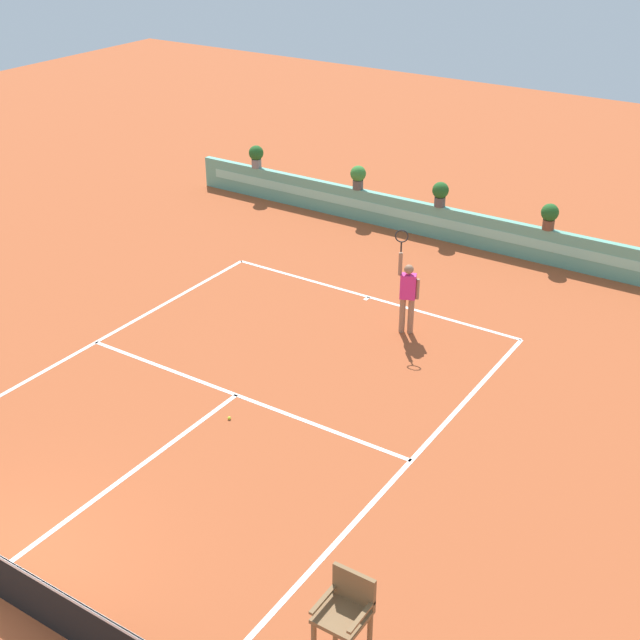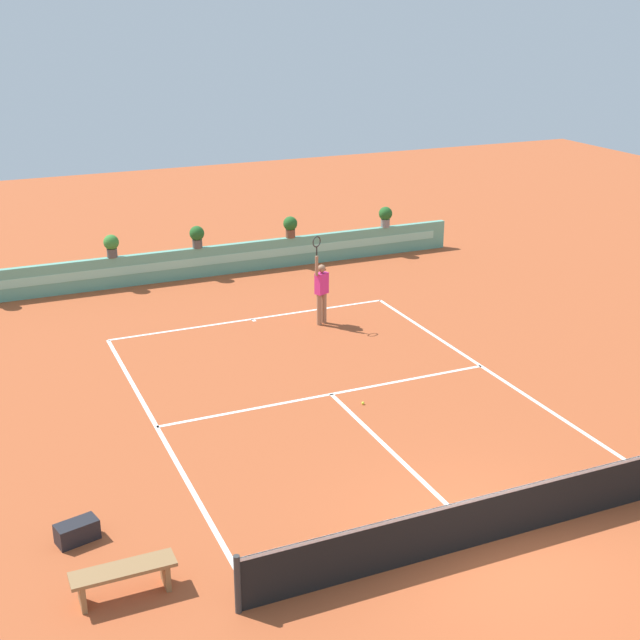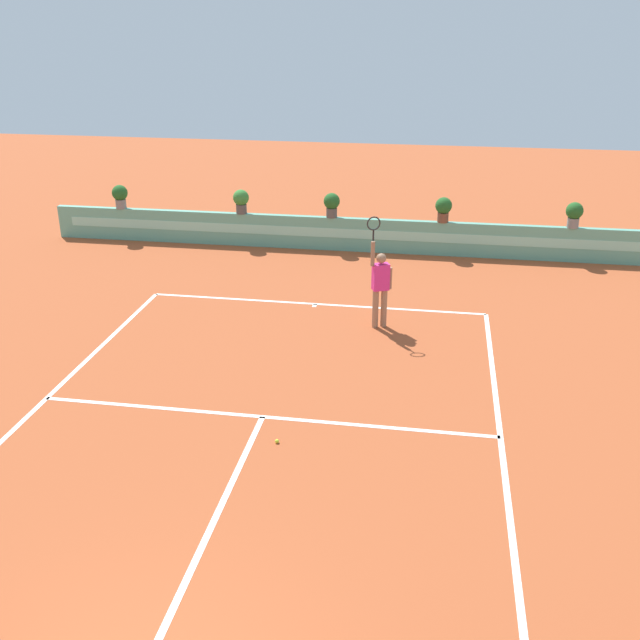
# 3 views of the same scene
# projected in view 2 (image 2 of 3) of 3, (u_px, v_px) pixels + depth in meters

# --- Properties ---
(ground_plane) EXTENTS (60.00, 60.00, 0.00)m
(ground_plane) POSITION_uv_depth(u_px,v_px,m) (338.00, 401.00, 19.80)
(ground_plane) COLOR #A84C28
(court_lines) EXTENTS (8.32, 11.94, 0.01)m
(court_lines) POSITION_uv_depth(u_px,v_px,m) (326.00, 389.00, 20.42)
(court_lines) COLOR white
(court_lines) RESTS_ON ground
(net) EXTENTS (8.92, 0.10, 1.00)m
(net) POSITION_uv_depth(u_px,v_px,m) (489.00, 517.00, 14.47)
(net) COLOR #333333
(net) RESTS_ON ground
(back_wall_barrier) EXTENTS (18.00, 0.21, 1.00)m
(back_wall_barrier) POSITION_uv_depth(u_px,v_px,m) (207.00, 261.00, 28.56)
(back_wall_barrier) COLOR #60A88E
(back_wall_barrier) RESTS_ON ground
(bench_courtside) EXTENTS (1.60, 0.44, 0.51)m
(bench_courtside) POSITION_uv_depth(u_px,v_px,m) (124.00, 575.00, 13.23)
(bench_courtside) COLOR olive
(bench_courtside) RESTS_ON ground
(gear_bag) EXTENTS (0.77, 0.52, 0.36)m
(gear_bag) POSITION_uv_depth(u_px,v_px,m) (77.00, 532.00, 14.64)
(gear_bag) COLOR black
(gear_bag) RESTS_ON ground
(tennis_player) EXTENTS (0.58, 0.34, 2.58)m
(tennis_player) POSITION_uv_depth(u_px,v_px,m) (321.00, 288.00, 24.15)
(tennis_player) COLOR #9E7051
(tennis_player) RESTS_ON ground
(tennis_ball_near_baseline) EXTENTS (0.07, 0.07, 0.07)m
(tennis_ball_near_baseline) POSITION_uv_depth(u_px,v_px,m) (363.00, 403.00, 19.62)
(tennis_ball_near_baseline) COLOR #CCE033
(tennis_ball_near_baseline) RESTS_ON ground
(potted_plant_centre) EXTENTS (0.48, 0.48, 0.72)m
(potted_plant_centre) POSITION_uv_depth(u_px,v_px,m) (197.00, 235.00, 28.13)
(potted_plant_centre) COLOR #514C47
(potted_plant_centre) RESTS_ON back_wall_barrier
(potted_plant_far_right) EXTENTS (0.48, 0.48, 0.72)m
(potted_plant_far_right) POSITION_uv_depth(u_px,v_px,m) (385.00, 215.00, 30.72)
(potted_plant_far_right) COLOR gray
(potted_plant_far_right) RESTS_ON back_wall_barrier
(potted_plant_right) EXTENTS (0.48, 0.48, 0.72)m
(potted_plant_right) POSITION_uv_depth(u_px,v_px,m) (290.00, 226.00, 29.36)
(potted_plant_right) COLOR brown
(potted_plant_right) RESTS_ON back_wall_barrier
(potted_plant_left) EXTENTS (0.48, 0.48, 0.72)m
(potted_plant_left) POSITION_uv_depth(u_px,v_px,m) (111.00, 244.00, 27.10)
(potted_plant_left) COLOR #514C47
(potted_plant_left) RESTS_ON back_wall_barrier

